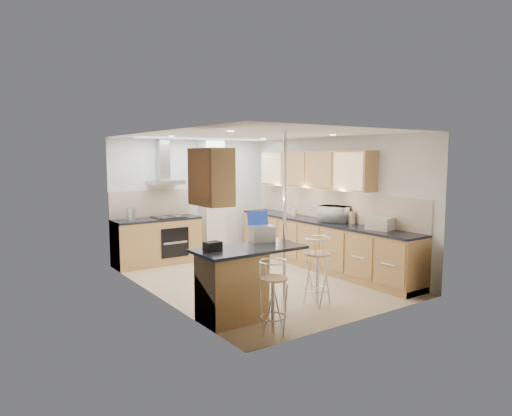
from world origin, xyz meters
TOP-DOWN VIEW (x-y plane):
  - ground at (0.00, 0.00)m, footprint 4.80×4.80m
  - room_shell at (0.32, 0.38)m, footprint 3.64×4.84m
  - right_counter at (1.50, 0.00)m, footprint 0.63×4.40m
  - back_counter at (-0.95, 2.10)m, footprint 1.70×0.63m
  - peninsula at (-1.12, -1.45)m, footprint 1.47×0.72m
  - microwave at (1.55, -0.32)m, footprint 0.55×0.65m
  - laptop at (-0.73, -1.19)m, footprint 0.37×0.32m
  - bag at (-1.62, -1.36)m, footprint 0.23×0.17m
  - bar_stool_near at (-1.21, -2.10)m, footprint 0.44×0.44m
  - bar_stool_end at (-0.04, -1.60)m, footprint 0.57×0.57m
  - jar_a at (1.62, 1.09)m, footprint 0.14×0.14m
  - jar_b at (1.49, 0.80)m, footprint 0.14×0.14m
  - jar_c at (1.68, -0.62)m, footprint 0.15×0.15m
  - jar_d at (1.47, -0.37)m, footprint 0.12×0.12m
  - bread_bin at (1.55, -1.38)m, footprint 0.40×0.46m
  - kettle at (-1.46, 2.10)m, footprint 0.16×0.16m

SIDE VIEW (x-z plane):
  - ground at x=0.00m, z-range 0.00..0.00m
  - bar_stool_near at x=-1.21m, z-range 0.00..0.91m
  - back_counter at x=-0.95m, z-range 0.00..0.92m
  - right_counter at x=1.50m, z-range 0.00..0.92m
  - peninsula at x=-1.12m, z-range 0.01..0.95m
  - bar_stool_end at x=-0.04m, z-range 0.00..1.00m
  - jar_b at x=1.49m, z-range 0.92..1.07m
  - bag at x=-1.62m, z-range 0.94..1.06m
  - jar_d at x=1.47m, z-range 0.92..1.08m
  - jar_a at x=1.62m, z-range 0.92..1.08m
  - bread_bin at x=1.55m, z-range 0.92..1.13m
  - jar_c at x=1.68m, z-range 0.92..1.14m
  - kettle at x=-1.46m, z-range 0.92..1.16m
  - laptop at x=-0.73m, z-range 0.94..1.16m
  - microwave at x=1.55m, z-range 0.92..1.22m
  - room_shell at x=0.32m, z-range 0.29..2.80m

